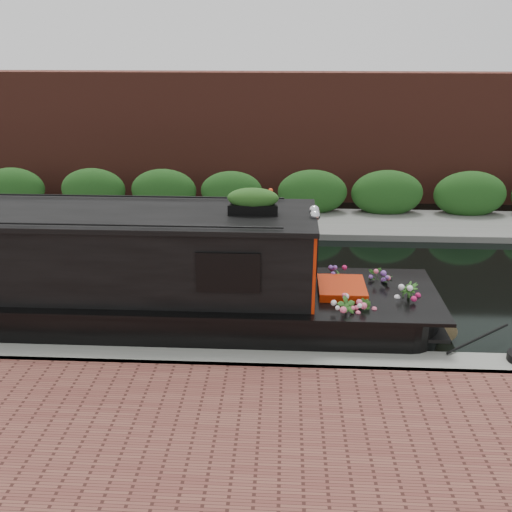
{
  "coord_description": "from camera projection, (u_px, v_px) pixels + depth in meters",
  "views": [
    {
      "loc": [
        1.39,
        -11.22,
        5.06
      ],
      "look_at": [
        0.84,
        -0.6,
        0.92
      ],
      "focal_mm": 40.0,
      "sensor_mm": 36.0,
      "label": 1
    }
  ],
  "objects": [
    {
      "name": "far_brick_wall",
      "position": [
        243.0,
        197.0,
        19.04
      ],
      "size": [
        40.0,
        1.0,
        8.0
      ],
      "primitive_type": "cube",
      "color": "#56261D",
      "rests_on": "ground"
    },
    {
      "name": "near_bank_coping",
      "position": [
        196.0,
        368.0,
        9.27
      ],
      "size": [
        40.0,
        0.6,
        0.5
      ],
      "primitive_type": "cube",
      "color": "gray",
      "rests_on": "ground"
    },
    {
      "name": "narrowboat",
      "position": [
        75.0,
        284.0,
        10.26
      ],
      "size": [
        12.35,
        2.17,
        2.92
      ],
      "rotation": [
        0.0,
        0.0,
        -0.0
      ],
      "color": "black",
      "rests_on": "ground"
    },
    {
      "name": "rope_fender",
      "position": [
        444.0,
        327.0,
        10.18
      ],
      "size": [
        0.36,
        0.41,
        0.36
      ],
      "primitive_type": "cylinder",
      "rotation": [
        1.57,
        0.0,
        0.0
      ],
      "color": "olive",
      "rests_on": "ground"
    },
    {
      "name": "ground",
      "position": [
        219.0,
        285.0,
        12.34
      ],
      "size": [
        80.0,
        80.0,
        0.0
      ],
      "primitive_type": "plane",
      "color": "black",
      "rests_on": "ground"
    },
    {
      "name": "far_hedge",
      "position": [
        238.0,
        215.0,
        17.09
      ],
      "size": [
        40.0,
        1.1,
        2.8
      ],
      "primitive_type": "cube",
      "color": "#1E4918",
      "rests_on": "ground"
    },
    {
      "name": "far_bank_path",
      "position": [
        235.0,
        225.0,
        16.25
      ],
      "size": [
        40.0,
        2.4,
        0.34
      ],
      "primitive_type": "cube",
      "color": "slate",
      "rests_on": "ground"
    }
  ]
}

